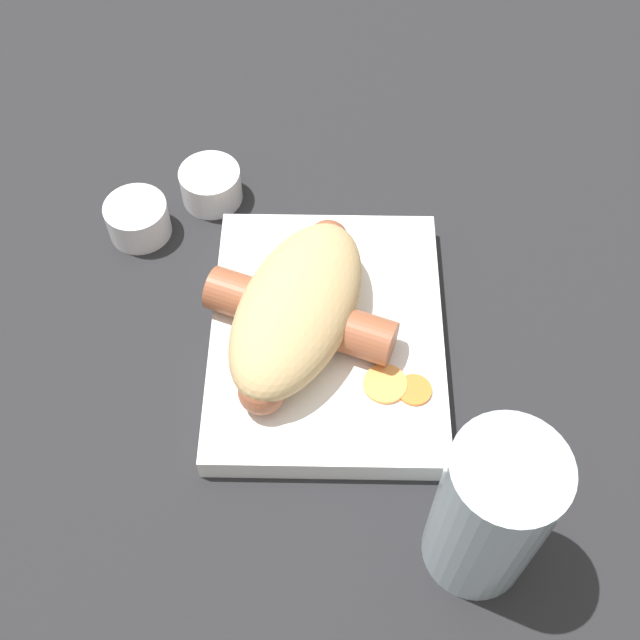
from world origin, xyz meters
name	(u,v)px	position (x,y,z in m)	size (l,w,h in m)	color
ground_plane	(320,343)	(0.00, 0.00, 0.00)	(3.00, 3.00, 0.00)	#232326
food_tray	(320,336)	(0.00, 0.00, 0.01)	(0.21, 0.16, 0.02)	white
bread_roll	(290,305)	(0.00, 0.02, 0.05)	(0.17, 0.12, 0.05)	tan
sausage	(293,311)	(0.00, 0.02, 0.04)	(0.16, 0.14, 0.03)	#9E5638
pickled_veggies	(388,386)	(-0.05, -0.05, 0.02)	(0.04, 0.06, 0.00)	#F99E4C
condiment_cup_near	(205,187)	(0.14, 0.10, 0.01)	(0.05, 0.05, 0.03)	white
condiment_cup_far	(132,220)	(0.10, 0.15, 0.01)	(0.05, 0.05, 0.03)	white
drink_glass	(481,513)	(-0.15, -0.09, 0.06)	(0.06, 0.06, 0.13)	silver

